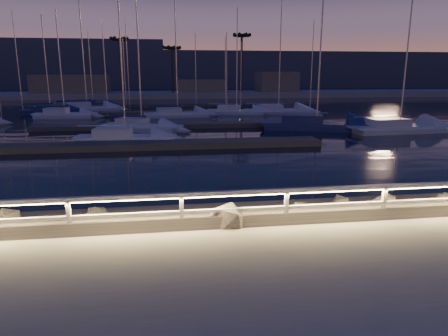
{
  "coord_description": "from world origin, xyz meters",
  "views": [
    {
      "loc": [
        0.69,
        -10.53,
        4.26
      ],
      "look_at": [
        2.75,
        4.0,
        0.76
      ],
      "focal_mm": 32.0,
      "sensor_mm": 36.0,
      "label": 1
    }
  ],
  "objects_px": {
    "sailboat_g": "(235,111)",
    "sailboat_k": "(176,114)",
    "sailboat_i": "(63,114)",
    "sailboat_n": "(85,108)",
    "sailboat_j": "(49,110)",
    "sailboat_f": "(140,126)",
    "sailboat_h": "(313,124)",
    "sailboat_b": "(123,138)",
    "sailboat_d": "(397,127)",
    "sailboat_l": "(276,110)",
    "guard_rail": "(142,204)",
    "sailboat_m": "(92,104)"
  },
  "relations": [
    {
      "from": "sailboat_g",
      "to": "sailboat_k",
      "type": "relative_size",
      "value": 0.97
    },
    {
      "from": "sailboat_i",
      "to": "sailboat_n",
      "type": "xyz_separation_m",
      "value": [
        1.01,
        7.3,
        0.03
      ]
    },
    {
      "from": "sailboat_j",
      "to": "sailboat_f",
      "type": "bearing_deg",
      "value": -63.17
    },
    {
      "from": "sailboat_h",
      "to": "sailboat_i",
      "type": "height_order",
      "value": "sailboat_h"
    },
    {
      "from": "sailboat_b",
      "to": "sailboat_i",
      "type": "relative_size",
      "value": 1.04
    },
    {
      "from": "sailboat_b",
      "to": "sailboat_d",
      "type": "height_order",
      "value": "sailboat_d"
    },
    {
      "from": "sailboat_f",
      "to": "sailboat_i",
      "type": "distance_m",
      "value": 14.49
    },
    {
      "from": "sailboat_b",
      "to": "sailboat_i",
      "type": "height_order",
      "value": "sailboat_b"
    },
    {
      "from": "sailboat_f",
      "to": "sailboat_l",
      "type": "distance_m",
      "value": 20.2
    },
    {
      "from": "sailboat_g",
      "to": "sailboat_n",
      "type": "distance_m",
      "value": 19.35
    },
    {
      "from": "sailboat_b",
      "to": "sailboat_k",
      "type": "height_order",
      "value": "sailboat_k"
    },
    {
      "from": "sailboat_g",
      "to": "sailboat_n",
      "type": "height_order",
      "value": "sailboat_n"
    },
    {
      "from": "guard_rail",
      "to": "sailboat_k",
      "type": "height_order",
      "value": "sailboat_k"
    },
    {
      "from": "sailboat_k",
      "to": "sailboat_l",
      "type": "bearing_deg",
      "value": 5.24
    },
    {
      "from": "sailboat_i",
      "to": "sailboat_j",
      "type": "bearing_deg",
      "value": 123.51
    },
    {
      "from": "sailboat_l",
      "to": "sailboat_n",
      "type": "relative_size",
      "value": 1.02
    },
    {
      "from": "sailboat_k",
      "to": "sailboat_d",
      "type": "bearing_deg",
      "value": -44.21
    },
    {
      "from": "sailboat_k",
      "to": "sailboat_m",
      "type": "bearing_deg",
      "value": 120.13
    },
    {
      "from": "sailboat_f",
      "to": "sailboat_h",
      "type": "relative_size",
      "value": 0.73
    },
    {
      "from": "sailboat_h",
      "to": "sailboat_j",
      "type": "distance_m",
      "value": 32.38
    },
    {
      "from": "sailboat_g",
      "to": "sailboat_n",
      "type": "bearing_deg",
      "value": 178.32
    },
    {
      "from": "guard_rail",
      "to": "sailboat_f",
      "type": "distance_m",
      "value": 24.41
    },
    {
      "from": "sailboat_h",
      "to": "sailboat_k",
      "type": "distance_m",
      "value": 16.53
    },
    {
      "from": "sailboat_f",
      "to": "sailboat_d",
      "type": "bearing_deg",
      "value": 13.95
    },
    {
      "from": "sailboat_d",
      "to": "sailboat_f",
      "type": "bearing_deg",
      "value": 165.99
    },
    {
      "from": "sailboat_h",
      "to": "sailboat_m",
      "type": "height_order",
      "value": "sailboat_h"
    },
    {
      "from": "sailboat_h",
      "to": "sailboat_d",
      "type": "bearing_deg",
      "value": -3.37
    },
    {
      "from": "guard_rail",
      "to": "sailboat_l",
      "type": "bearing_deg",
      "value": 69.34
    },
    {
      "from": "sailboat_n",
      "to": "guard_rail",
      "type": "bearing_deg",
      "value": -95.32
    },
    {
      "from": "sailboat_f",
      "to": "sailboat_n",
      "type": "relative_size",
      "value": 0.86
    },
    {
      "from": "guard_rail",
      "to": "sailboat_b",
      "type": "xyz_separation_m",
      "value": [
        -2.39,
        18.14,
        -0.96
      ]
    },
    {
      "from": "sailboat_f",
      "to": "sailboat_j",
      "type": "distance_m",
      "value": 20.43
    },
    {
      "from": "guard_rail",
      "to": "sailboat_l",
      "type": "relative_size",
      "value": 3.15
    },
    {
      "from": "sailboat_f",
      "to": "sailboat_k",
      "type": "xyz_separation_m",
      "value": [
        3.32,
        10.38,
        -0.0
      ]
    },
    {
      "from": "sailboat_d",
      "to": "sailboat_j",
      "type": "xyz_separation_m",
      "value": [
        -33.36,
        20.48,
        -0.03
      ]
    },
    {
      "from": "sailboat_i",
      "to": "sailboat_j",
      "type": "xyz_separation_m",
      "value": [
        -2.91,
        5.24,
        -0.02
      ]
    },
    {
      "from": "sailboat_f",
      "to": "sailboat_i",
      "type": "height_order",
      "value": "sailboat_f"
    },
    {
      "from": "sailboat_d",
      "to": "sailboat_i",
      "type": "height_order",
      "value": "sailboat_d"
    },
    {
      "from": "guard_rail",
      "to": "sailboat_k",
      "type": "bearing_deg",
      "value": 87.18
    },
    {
      "from": "sailboat_j",
      "to": "sailboat_m",
      "type": "height_order",
      "value": "sailboat_j"
    },
    {
      "from": "sailboat_h",
      "to": "sailboat_m",
      "type": "relative_size",
      "value": 1.51
    },
    {
      "from": "guard_rail",
      "to": "sailboat_k",
      "type": "xyz_separation_m",
      "value": [
        1.71,
        34.71,
        -0.97
      ]
    },
    {
      "from": "guard_rail",
      "to": "sailboat_n",
      "type": "distance_m",
      "value": 44.05
    },
    {
      "from": "sailboat_l",
      "to": "sailboat_g",
      "type": "bearing_deg",
      "value": -178.62
    },
    {
      "from": "sailboat_m",
      "to": "sailboat_n",
      "type": "height_order",
      "value": "sailboat_n"
    },
    {
      "from": "sailboat_d",
      "to": "sailboat_n",
      "type": "height_order",
      "value": "sailboat_d"
    },
    {
      "from": "sailboat_h",
      "to": "sailboat_l",
      "type": "relative_size",
      "value": 1.17
    },
    {
      "from": "sailboat_g",
      "to": "sailboat_h",
      "type": "distance_m",
      "value": 14.86
    },
    {
      "from": "sailboat_f",
      "to": "sailboat_k",
      "type": "relative_size",
      "value": 0.94
    },
    {
      "from": "sailboat_d",
      "to": "sailboat_m",
      "type": "xyz_separation_m",
      "value": [
        -30.04,
        30.63,
        -0.03
      ]
    }
  ]
}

